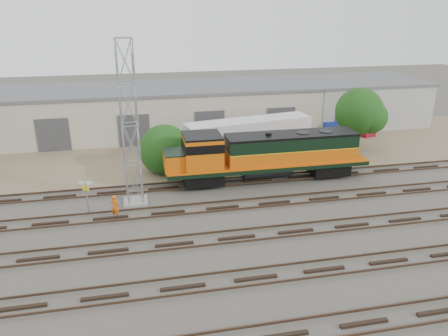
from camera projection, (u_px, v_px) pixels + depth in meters
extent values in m
plane|color=#47423A|center=(227.00, 217.00, 30.71)|extent=(140.00, 140.00, 0.00)
cube|color=#726047|center=(196.00, 151.00, 44.43)|extent=(80.00, 16.00, 0.02)
cube|color=black|center=(283.00, 336.00, 19.70)|extent=(80.00, 2.40, 0.14)
cube|color=#4C3828|center=(278.00, 322.00, 20.33)|extent=(80.00, 0.08, 0.14)
cube|color=black|center=(256.00, 278.00, 23.82)|extent=(80.00, 2.40, 0.14)
cube|color=#4C3828|center=(260.00, 284.00, 23.08)|extent=(80.00, 0.08, 0.14)
cube|color=#4C3828|center=(252.00, 268.00, 24.45)|extent=(80.00, 0.08, 0.14)
cube|color=black|center=(237.00, 238.00, 27.94)|extent=(80.00, 2.40, 0.14)
cube|color=#4C3828|center=(240.00, 242.00, 27.20)|extent=(80.00, 0.08, 0.14)
cube|color=#4C3828|center=(234.00, 230.00, 28.57)|extent=(80.00, 0.08, 0.14)
cube|color=black|center=(223.00, 207.00, 32.05)|extent=(80.00, 2.40, 0.14)
cube|color=#4C3828|center=(225.00, 210.00, 31.32)|extent=(80.00, 0.08, 0.14)
cube|color=#4C3828|center=(221.00, 201.00, 32.69)|extent=(80.00, 0.08, 0.14)
cube|color=black|center=(212.00, 184.00, 36.17)|extent=(80.00, 2.40, 0.14)
cube|color=#4C3828|center=(213.00, 186.00, 35.44)|extent=(80.00, 0.08, 0.14)
cube|color=#4C3828|center=(210.00, 179.00, 36.81)|extent=(80.00, 0.08, 0.14)
cube|color=#BEB39F|center=(185.00, 110.00, 50.87)|extent=(58.00, 10.00, 5.00)
cube|color=#59595B|center=(185.00, 87.00, 49.94)|extent=(58.40, 10.40, 0.30)
cube|color=#999993|center=(380.00, 110.00, 50.47)|extent=(14.00, 0.10, 5.00)
cube|color=#333335|center=(53.00, 135.00, 43.84)|extent=(3.20, 0.12, 3.40)
cube|color=#333335|center=(134.00, 131.00, 45.37)|extent=(3.20, 0.12, 3.40)
cube|color=#333335|center=(210.00, 127.00, 46.91)|extent=(3.20, 0.12, 3.40)
cube|color=#333335|center=(281.00, 123.00, 48.44)|extent=(3.20, 0.12, 3.40)
cube|color=#333335|center=(347.00, 119.00, 49.98)|extent=(3.20, 0.12, 3.40)
cube|color=black|center=(203.00, 177.00, 35.78)|extent=(3.20, 2.40, 1.00)
cube|color=black|center=(328.00, 167.00, 37.89)|extent=(3.20, 2.40, 1.00)
cube|color=black|center=(267.00, 164.00, 36.60)|extent=(17.02, 3.00, 0.35)
cylinder|color=black|center=(267.00, 171.00, 36.82)|extent=(4.20, 1.10, 1.10)
cube|color=#C75509|center=(291.00, 154.00, 36.71)|extent=(11.01, 2.60, 1.20)
cube|color=black|center=(291.00, 142.00, 36.32)|extent=(11.01, 2.60, 1.00)
cube|color=black|center=(292.00, 135.00, 36.11)|extent=(11.01, 2.60, 0.20)
cube|color=#C75509|center=(202.00, 152.00, 35.02)|extent=(3.00, 3.00, 2.60)
cube|color=black|center=(202.00, 136.00, 34.53)|extent=(3.00, 3.00, 0.16)
cube|color=#C75509|center=(174.00, 161.00, 34.79)|extent=(1.60, 2.40, 1.40)
cube|color=gray|center=(136.00, 201.00, 33.00)|extent=(1.77, 1.77, 0.20)
cylinder|color=gray|center=(122.00, 123.00, 31.27)|extent=(0.09, 0.09, 11.80)
cylinder|color=gray|center=(137.00, 122.00, 31.48)|extent=(0.09, 0.09, 11.80)
cylinder|color=gray|center=(122.00, 127.00, 30.28)|extent=(0.09, 0.09, 11.80)
cylinder|color=gray|center=(138.00, 126.00, 30.49)|extent=(0.09, 0.09, 11.80)
cylinder|color=gray|center=(87.00, 196.00, 31.22)|extent=(0.08, 0.08, 2.40)
cube|color=white|center=(85.00, 183.00, 30.85)|extent=(0.94, 0.37, 0.24)
cube|color=yellow|center=(86.00, 188.00, 31.01)|extent=(0.48, 0.21, 0.38)
imported|color=#D95B0C|center=(115.00, 206.00, 30.48)|extent=(0.73, 0.67, 1.68)
cube|color=silver|center=(249.00, 133.00, 41.72)|extent=(12.64, 4.78, 2.57)
cube|color=black|center=(291.00, 147.00, 44.20)|extent=(2.70, 2.77, 0.95)
cube|color=black|center=(206.00, 161.00, 39.85)|extent=(0.14, 0.14, 1.24)
cube|color=black|center=(199.00, 155.00, 41.49)|extent=(0.14, 0.14, 1.24)
cube|color=navy|center=(327.00, 127.00, 50.26)|extent=(1.79, 1.71, 1.50)
cube|color=maroon|center=(367.00, 130.00, 49.30)|extent=(1.81, 1.74, 1.40)
cylinder|color=#382619|center=(166.00, 169.00, 39.17)|extent=(0.31, 0.31, 0.41)
sphere|color=#154213|center=(165.00, 150.00, 38.54)|extent=(4.51, 4.51, 4.51)
sphere|color=#154213|center=(176.00, 156.00, 38.25)|extent=(3.16, 3.16, 3.16)
cylinder|color=#382619|center=(356.00, 138.00, 44.59)|extent=(0.27, 0.27, 2.35)
sphere|color=#154213|center=(359.00, 111.00, 43.59)|extent=(4.71, 4.71, 4.71)
sphere|color=#154213|center=(371.00, 117.00, 43.29)|extent=(3.29, 3.29, 3.29)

